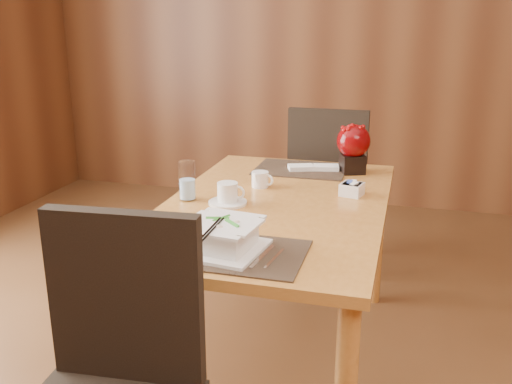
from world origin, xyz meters
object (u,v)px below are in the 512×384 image
(coffee_cup, at_px, (228,195))
(water_glass, at_px, (187,181))
(sugar_caddy, at_px, (352,189))
(near_chair, at_px, (111,380))
(dining_table, at_px, (275,225))
(creamer_jug, at_px, (260,179))
(soup_setting, at_px, (222,237))
(berry_decor, at_px, (353,145))
(far_chair, at_px, (329,180))
(bread_plate, at_px, (118,253))

(coffee_cup, relative_size, water_glass, 0.96)
(sugar_caddy, distance_m, near_chair, 1.33)
(dining_table, distance_m, creamer_jug, 0.27)
(dining_table, distance_m, soup_setting, 0.57)
(berry_decor, distance_m, far_chair, 0.60)
(coffee_cup, bearing_deg, berry_decor, 54.91)
(creamer_jug, bearing_deg, near_chair, -77.60)
(bread_plate, bearing_deg, dining_table, 60.60)
(soup_setting, bearing_deg, water_glass, 130.49)
(far_chair, bearing_deg, soup_setting, 86.00)
(water_glass, relative_size, far_chair, 0.17)
(bread_plate, bearing_deg, near_chair, -65.83)
(coffee_cup, distance_m, berry_decor, 0.77)
(dining_table, height_order, creamer_jug, creamer_jug)
(sugar_caddy, xyz_separation_m, far_chair, (-0.22, 0.85, -0.21))
(berry_decor, relative_size, far_chair, 0.24)
(soup_setting, height_order, water_glass, water_glass)
(soup_setting, distance_m, far_chair, 1.61)
(bread_plate, relative_size, far_chair, 0.15)
(near_chair, bearing_deg, bread_plate, 109.75)
(coffee_cup, height_order, berry_decor, berry_decor)
(dining_table, bearing_deg, coffee_cup, -160.68)
(coffee_cup, bearing_deg, near_chair, -90.85)
(soup_setting, bearing_deg, bread_plate, -153.96)
(dining_table, relative_size, far_chair, 1.50)
(water_glass, bearing_deg, creamer_jug, 46.99)
(dining_table, xyz_separation_m, berry_decor, (0.25, 0.56, 0.23))
(dining_table, relative_size, soup_setting, 5.23)
(dining_table, bearing_deg, sugar_caddy, 32.64)
(soup_setting, distance_m, bread_plate, 0.34)
(far_chair, bearing_deg, bread_plate, 75.72)
(dining_table, height_order, coffee_cup, coffee_cup)
(sugar_caddy, distance_m, bread_plate, 1.07)
(soup_setting, xyz_separation_m, near_chair, (-0.15, -0.48, -0.24))
(sugar_caddy, height_order, far_chair, far_chair)
(berry_decor, bearing_deg, coffee_cup, -125.09)
(sugar_caddy, bearing_deg, coffee_cup, -152.18)
(soup_setting, xyz_separation_m, far_chair, (0.13, 1.59, -0.24))
(berry_decor, bearing_deg, far_chair, 110.26)
(coffee_cup, height_order, far_chair, far_chair)
(near_chair, bearing_deg, berry_decor, 69.63)
(water_glass, xyz_separation_m, sugar_caddy, (0.66, 0.25, -0.06))
(soup_setting, xyz_separation_m, sugar_caddy, (0.34, 0.74, -0.02))
(soup_setting, xyz_separation_m, coffee_cup, (-0.14, 0.48, -0.01))
(soup_setting, distance_m, water_glass, 0.59)
(coffee_cup, xyz_separation_m, bread_plate, (-0.18, -0.59, -0.03))
(dining_table, relative_size, water_glass, 9.05)
(berry_decor, bearing_deg, near_chair, -105.95)
(bread_plate, bearing_deg, sugar_caddy, 51.84)
(dining_table, distance_m, near_chair, 1.06)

